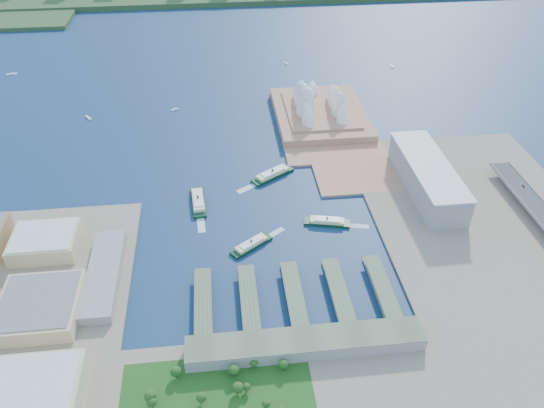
{
  "coord_description": "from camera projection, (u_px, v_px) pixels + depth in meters",
  "views": [
    {
      "loc": [
        -44.84,
        -416.06,
        367.01
      ],
      "look_at": [
        7.73,
        51.21,
        18.0
      ],
      "focal_mm": 35.0,
      "sensor_mm": 36.0,
      "label": 1
    }
  ],
  "objects": [
    {
      "name": "boat_c",
      "position": [
        392.0,
        66.0,
        944.88
      ],
      "size": [
        3.51,
        11.84,
        2.66
      ],
      "primitive_type": null,
      "rotation": [
        0.0,
        0.0,
        3.15
      ],
      "color": "white",
      "rests_on": "ground"
    },
    {
      "name": "boat_d",
      "position": [
        12.0,
        74.0,
        917.27
      ],
      "size": [
        17.96,
        7.68,
        2.96
      ],
      "primitive_type": null,
      "rotation": [
        0.0,
        0.0,
        1.8
      ],
      "color": "white",
      "rests_on": "ground"
    },
    {
      "name": "ferry_a",
      "position": [
        198.0,
        200.0,
        613.26
      ],
      "size": [
        18.98,
        59.08,
        11.0
      ],
      "primitive_type": null,
      "rotation": [
        0.0,
        0.0,
        0.07
      ],
      "color": "black",
      "rests_on": "ground"
    },
    {
      "name": "boat_a",
      "position": [
        88.0,
        117.0,
        786.88
      ],
      "size": [
        11.39,
        14.35,
        2.86
      ],
      "primitive_type": null,
      "rotation": [
        0.0,
        0.0,
        0.6
      ],
      "color": "white",
      "rests_on": "ground"
    },
    {
      "name": "boat_b",
      "position": [
        175.0,
        109.0,
        808.43
      ],
      "size": [
        10.84,
        8.96,
        2.85
      ],
      "primitive_type": null,
      "rotation": [
        0.0,
        0.0,
        2.16
      ],
      "color": "white",
      "rests_on": "ground"
    },
    {
      "name": "boat_e",
      "position": [
        286.0,
        63.0,
        956.19
      ],
      "size": [
        5.83,
        11.47,
        2.69
      ],
      "primitive_type": null,
      "rotation": [
        0.0,
        0.0,
        0.22
      ],
      "color": "white",
      "rests_on": "ground"
    },
    {
      "name": "peninsula",
      "position": [
        324.0,
        124.0,
        770.98
      ],
      "size": [
        135.0,
        220.0,
        3.0
      ],
      "primitive_type": "cube",
      "color": "#AA765D",
      "rests_on": "ground"
    },
    {
      "name": "opera_house",
      "position": [
        321.0,
        99.0,
        768.54
      ],
      "size": [
        134.0,
        180.0,
        58.0
      ],
      "primitive_type": null,
      "color": "white",
      "rests_on": "peninsula"
    },
    {
      "name": "ferry_d",
      "position": [
        327.0,
        220.0,
        583.55
      ],
      "size": [
        51.62,
        23.79,
        9.46
      ],
      "primitive_type": null,
      "rotation": [
        0.0,
        0.0,
        1.34
      ],
      "color": "black",
      "rests_on": "ground"
    },
    {
      "name": "car_c",
      "position": [
        523.0,
        186.0,
        618.27
      ],
      "size": [
        2.06,
        5.07,
        1.47
      ],
      "primitive_type": "imported",
      "rotation": [
        0.0,
        0.0,
        3.14
      ],
      "color": "slate",
      "rests_on": "expressway"
    },
    {
      "name": "ferry_wharves",
      "position": [
        294.0,
        295.0,
        493.4
      ],
      "size": [
        184.0,
        90.0,
        9.3
      ],
      "primitive_type": null,
      "color": "#505E47",
      "rests_on": "ground"
    },
    {
      "name": "ground",
      "position": [
        270.0,
        247.0,
        554.76
      ],
      "size": [
        3000.0,
        3000.0,
        0.0
      ],
      "primitive_type": "plane",
      "color": "#0F2148",
      "rests_on": "ground"
    },
    {
      "name": "toaster_building",
      "position": [
        427.0,
        177.0,
        623.88
      ],
      "size": [
        45.0,
        155.0,
        35.0
      ],
      "primitive_type": "cube",
      "color": "gray",
      "rests_on": "east_land"
    },
    {
      "name": "east_land",
      "position": [
        511.0,
        261.0,
        535.51
      ],
      "size": [
        240.0,
        500.0,
        3.0
      ],
      "primitive_type": "cube",
      "color": "gray",
      "rests_on": "ground"
    },
    {
      "name": "ferry_c",
      "position": [
        251.0,
        243.0,
        552.74
      ],
      "size": [
        47.08,
        38.56,
        9.25
      ],
      "primitive_type": null,
      "rotation": [
        0.0,
        0.0,
        2.19
      ],
      "color": "black",
      "rests_on": "ground"
    },
    {
      "name": "ferry_b",
      "position": [
        272.0,
        173.0,
        658.78
      ],
      "size": [
        56.99,
        44.23,
        11.03
      ],
      "primitive_type": null,
      "rotation": [
        0.0,
        0.0,
        -0.99
      ],
      "color": "black",
      "rests_on": "ground"
    },
    {
      "name": "terminal_building",
      "position": [
        305.0,
        344.0,
        443.02
      ],
      "size": [
        200.0,
        28.0,
        12.0
      ],
      "primitive_type": "cube",
      "color": "gray",
      "rests_on": "south_land"
    }
  ]
}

